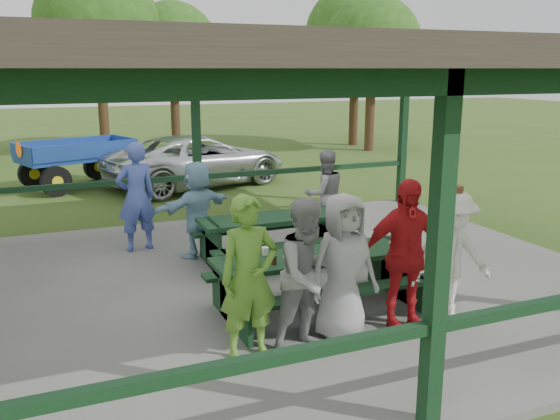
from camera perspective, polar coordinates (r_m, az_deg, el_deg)
name	(u,v)px	position (r m, az deg, el deg)	size (l,w,h in m)	color
ground	(268,288)	(8.66, -1.18, -7.51)	(90.00, 90.00, 0.00)	#36561B
concrete_slab	(268,285)	(8.65, -1.18, -7.20)	(10.00, 8.00, 0.10)	slate
pavilion_structure	(267,63)	(8.09, -1.29, 13.94)	(10.60, 8.60, 3.24)	black
picnic_table_near	(319,274)	(7.52, 3.78, -6.17)	(2.70, 1.39, 0.75)	black
picnic_table_far	(274,233)	(9.34, -0.54, -2.27)	(2.36, 1.39, 0.75)	black
table_setting	(325,250)	(7.46, 4.32, -3.85)	(2.34, 0.45, 0.10)	white
contestant_green	(249,278)	(6.20, -2.99, -6.55)	(0.64, 0.42, 1.76)	#5A932D
contestant_grey_left	(309,275)	(6.38, 2.78, -6.26)	(0.82, 0.64, 1.69)	gray
contestant_grey_mid	(343,267)	(6.66, 6.10, -5.51)	(0.82, 0.54, 1.69)	#97979A
contestant_red	(404,255)	(7.02, 11.87, -4.25)	(1.05, 0.44, 1.80)	#B3171B
contestant_white_fedora	(450,257)	(7.35, 16.08, -4.36)	(1.12, 0.73, 1.68)	silver
spectator_lblue	(197,209)	(9.68, -7.96, 0.10)	(1.46, 0.46, 1.57)	#81B0C8
spectator_blue	(136,197)	(10.16, -13.68, 1.26)	(0.67, 0.44, 1.84)	#4458B3
spectator_grey	(325,194)	(10.66, 4.33, 1.53)	(0.78, 0.61, 1.61)	gray
pickup_truck	(198,161)	(16.12, -7.92, 4.73)	(2.29, 4.97, 1.38)	silver
farm_trailer	(77,162)	(16.67, -18.92, 4.35)	(3.87, 2.46, 1.36)	navy
tree_left	(97,25)	(22.83, -17.17, 16.63)	(4.34, 4.34, 6.78)	#362615
tree_mid	(173,49)	(24.60, -10.29, 15.01)	(3.65, 3.65, 5.70)	#362615
tree_right	(372,46)	(23.24, 8.87, 15.30)	(3.70, 3.70, 5.78)	#362615
tree_far_right	(356,37)	(24.89, 7.30, 16.20)	(4.10, 4.10, 6.41)	#362615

